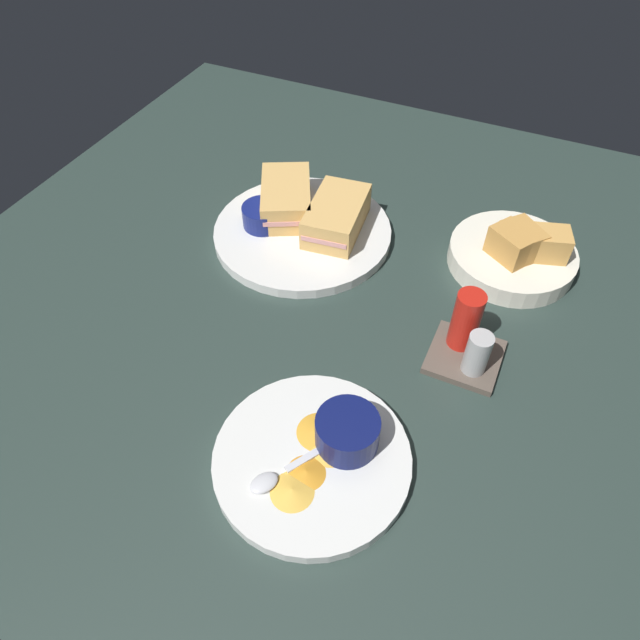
{
  "coord_description": "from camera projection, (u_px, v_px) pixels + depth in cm",
  "views": [
    {
      "loc": [
        54.75,
        24.73,
        58.31
      ],
      "look_at": [
        9.49,
        4.0,
        3.0
      ],
      "focal_mm": 32.02,
      "sensor_mm": 36.0,
      "label": 1
    }
  ],
  "objects": [
    {
      "name": "plate_chips_companion",
      "position": [
        312.0,
        460.0,
        0.63
      ],
      "size": [
        22.1,
        22.1,
        1.6
      ],
      "primitive_type": "cylinder",
      "color": "silver",
      "rests_on": "ground_plane"
    },
    {
      "name": "sandwich_half_near",
      "position": [
        337.0,
        216.0,
        0.87
      ],
      "size": [
        13.98,
        9.05,
        4.8
      ],
      "color": "tan",
      "rests_on": "plate_sandwich_main"
    },
    {
      "name": "sandwich_half_far",
      "position": [
        286.0,
        198.0,
        0.91
      ],
      "size": [
        15.03,
        12.63,
        4.8
      ],
      "color": "tan",
      "rests_on": "plate_sandwich_main"
    },
    {
      "name": "spoon_by_gravy_ramekin",
      "position": [
        275.0,
        477.0,
        0.61
      ],
      "size": [
        9.17,
        6.45,
        0.8
      ],
      "color": "silver",
      "rests_on": "plate_chips_companion"
    },
    {
      "name": "ramekin_light_gravy",
      "position": [
        347.0,
        431.0,
        0.62
      ],
      "size": [
        7.17,
        7.17,
        4.05
      ],
      "color": "#0C144C",
      "rests_on": "plate_chips_companion"
    },
    {
      "name": "condiment_caddy",
      "position": [
        468.0,
        340.0,
        0.72
      ],
      "size": [
        9.0,
        9.0,
        9.5
      ],
      "color": "brown",
      "rests_on": "ground_plane"
    },
    {
      "name": "ground_plane",
      "position": [
        322.0,
        289.0,
        0.85
      ],
      "size": [
        110.0,
        110.0,
        3.0
      ],
      "primitive_type": "cube",
      "color": "#283833"
    },
    {
      "name": "plate_sandwich_main",
      "position": [
        303.0,
        232.0,
        0.9
      ],
      "size": [
        27.8,
        27.8,
        1.6
      ],
      "primitive_type": "cylinder",
      "color": "silver",
      "rests_on": "ground_plane"
    },
    {
      "name": "bread_basket_rear",
      "position": [
        515.0,
        253.0,
        0.84
      ],
      "size": [
        18.56,
        18.56,
        7.41
      ],
      "color": "silver",
      "rests_on": "ground_plane"
    },
    {
      "name": "plantain_chip_scatter",
      "position": [
        312.0,
        458.0,
        0.62
      ],
      "size": [
        13.79,
        8.21,
        0.6
      ],
      "color": "orange",
      "rests_on": "plate_chips_companion"
    },
    {
      "name": "ramekin_dark_sauce",
      "position": [
        263.0,
        215.0,
        0.89
      ],
      "size": [
        6.34,
        6.34,
        3.35
      ],
      "color": "navy",
      "rests_on": "plate_sandwich_main"
    },
    {
      "name": "spoon_by_dark_ramekin",
      "position": [
        295.0,
        227.0,
        0.89
      ],
      "size": [
        3.45,
        9.95,
        0.8
      ],
      "color": "silver",
      "rests_on": "plate_sandwich_main"
    }
  ]
}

